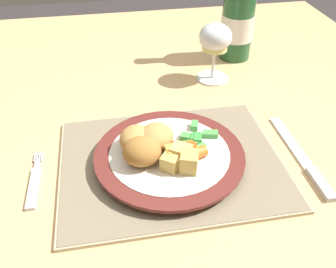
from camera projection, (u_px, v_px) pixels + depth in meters
dining_table at (132, 133)px, 0.82m from camera, size 1.31×1.07×0.74m
placemat at (171, 162)px, 0.62m from camera, size 0.36×0.29×0.01m
dinner_plate at (169, 157)px, 0.61m from camera, size 0.24×0.24×0.02m
breaded_croquettes at (144, 143)px, 0.59m from camera, size 0.11×0.10×0.04m
green_beans_pile at (193, 139)px, 0.62m from camera, size 0.10×0.09×0.01m
glazed_carrots at (186, 151)px, 0.59m from camera, size 0.06×0.05×0.02m
fork at (34, 183)px, 0.58m from camera, size 0.02×0.13×0.01m
table_knife at (305, 161)px, 0.62m from camera, size 0.02×0.22×0.01m
wine_glass at (215, 41)px, 0.80m from camera, size 0.07×0.07×0.13m
bottle at (238, 16)px, 0.88m from camera, size 0.08×0.08×0.29m
roast_potatoes at (180, 158)px, 0.57m from camera, size 0.06×0.06×0.03m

